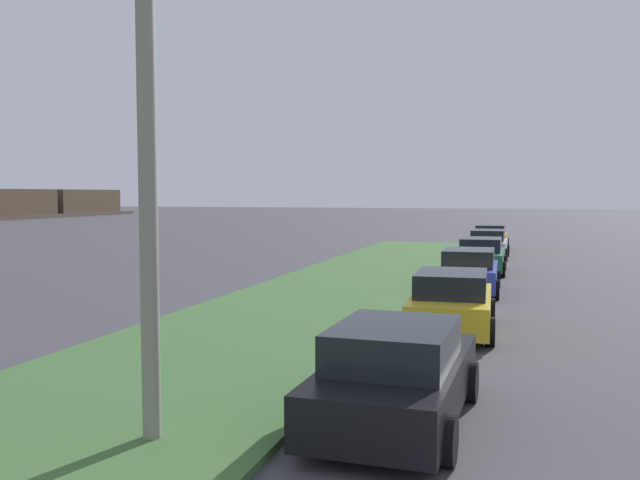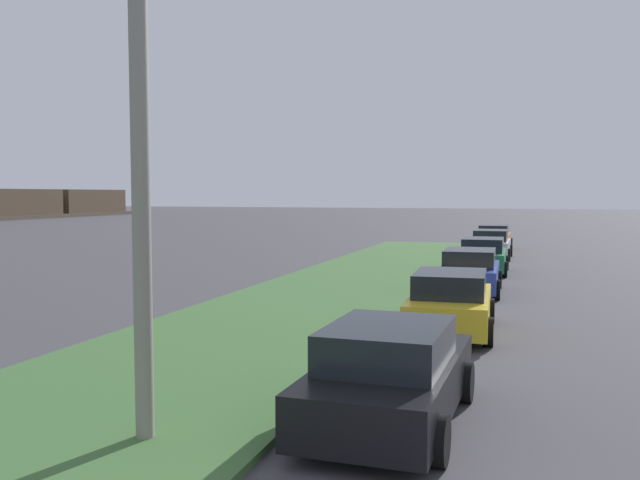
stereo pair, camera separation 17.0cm
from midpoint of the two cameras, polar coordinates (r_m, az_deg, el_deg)
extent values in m
cube|color=#3D6633|center=(16.10, -5.29, -7.72)|extent=(60.00, 6.00, 0.12)
cube|color=black|center=(10.03, 6.45, -11.90)|extent=(4.35, 1.92, 0.70)
cube|color=black|center=(9.69, 6.23, -8.66)|extent=(2.24, 1.66, 0.55)
cylinder|color=black|center=(11.57, 3.47, -11.02)|extent=(0.65, 0.24, 0.64)
cylinder|color=black|center=(11.25, 12.53, -11.55)|extent=(0.65, 0.24, 0.64)
cylinder|color=black|center=(9.11, -1.20, -15.19)|extent=(0.65, 0.24, 0.64)
cylinder|color=black|center=(8.69, 10.49, -16.21)|extent=(0.65, 0.24, 0.64)
cube|color=gold|center=(16.56, 11.18, -5.65)|extent=(4.37, 1.97, 0.70)
cube|color=black|center=(16.28, 11.16, -3.60)|extent=(2.26, 1.69, 0.55)
cylinder|color=black|center=(18.01, 8.58, -5.66)|extent=(0.65, 0.25, 0.64)
cylinder|color=black|center=(17.91, 14.34, -5.79)|extent=(0.65, 0.25, 0.64)
cylinder|color=black|center=(15.37, 7.45, -7.30)|extent=(0.65, 0.25, 0.64)
cylinder|color=black|center=(15.25, 14.23, -7.48)|extent=(0.65, 0.25, 0.64)
cube|color=#23389E|center=(23.18, 12.65, -2.95)|extent=(4.34, 1.90, 0.70)
cube|color=black|center=(22.92, 12.65, -1.46)|extent=(2.24, 1.65, 0.55)
cylinder|color=black|center=(24.61, 10.73, -3.11)|extent=(0.64, 0.23, 0.64)
cylinder|color=black|center=(24.52, 14.93, -3.21)|extent=(0.64, 0.23, 0.64)
cylinder|color=black|center=(21.95, 10.09, -3.96)|extent=(0.64, 0.23, 0.64)
cylinder|color=black|center=(21.84, 14.80, -4.06)|extent=(0.64, 0.23, 0.64)
cube|color=#1E6B38|center=(29.12, 13.67, -1.58)|extent=(4.32, 1.84, 0.70)
cube|color=black|center=(28.87, 13.67, -0.38)|extent=(2.22, 1.62, 0.55)
cylinder|color=black|center=(30.54, 12.11, -1.78)|extent=(0.64, 0.23, 0.64)
cylinder|color=black|center=(30.45, 15.49, -1.85)|extent=(0.64, 0.23, 0.64)
cylinder|color=black|center=(27.86, 11.67, -2.31)|extent=(0.64, 0.23, 0.64)
cylinder|color=black|center=(27.77, 15.38, -2.39)|extent=(0.64, 0.23, 0.64)
cube|color=#B2B5BA|center=(35.70, 14.28, -0.60)|extent=(4.32, 1.84, 0.70)
cube|color=black|center=(35.46, 14.27, 0.38)|extent=(2.21, 1.62, 0.55)
cylinder|color=black|center=(37.12, 13.01, -0.80)|extent=(0.64, 0.23, 0.64)
cylinder|color=black|center=(37.02, 15.79, -0.86)|extent=(0.64, 0.23, 0.64)
cylinder|color=black|center=(34.44, 12.64, -1.15)|extent=(0.64, 0.23, 0.64)
cylinder|color=black|center=(34.33, 15.63, -1.22)|extent=(0.64, 0.23, 0.64)
cube|color=orange|center=(41.24, 14.49, -0.01)|extent=(4.31, 1.83, 0.70)
cube|color=black|center=(41.01, 14.49, 0.84)|extent=(2.21, 1.61, 0.55)
cylinder|color=black|center=(42.66, 13.37, -0.20)|extent=(0.64, 0.22, 0.64)
cylinder|color=black|center=(42.57, 15.79, -0.25)|extent=(0.64, 0.22, 0.64)
cylinder|color=black|center=(39.97, 13.09, -0.47)|extent=(0.64, 0.22, 0.64)
cylinder|color=black|center=(39.87, 15.67, -0.52)|extent=(0.64, 0.22, 0.64)
cube|color=#473828|center=(96.30, -23.95, 2.92)|extent=(14.00, 3.00, 3.40)
cube|color=#473828|center=(108.20, -18.65, 3.12)|extent=(14.00, 3.00, 3.40)
cylinder|color=gray|center=(9.00, -14.31, 6.66)|extent=(0.24, 0.24, 7.50)
camera|label=1|loc=(0.08, -89.75, 0.02)|focal=38.17mm
camera|label=2|loc=(0.08, 90.25, -0.02)|focal=38.17mm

